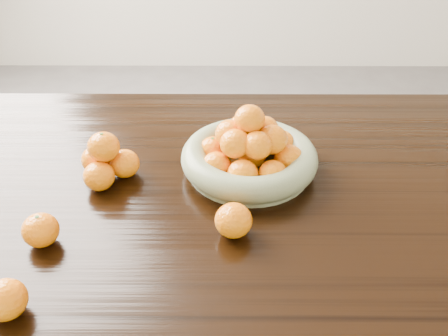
{
  "coord_description": "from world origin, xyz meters",
  "views": [
    {
      "loc": [
        0.02,
        -0.89,
        1.43
      ],
      "look_at": [
        0.02,
        -0.02,
        0.83
      ],
      "focal_mm": 40.0,
      "sensor_mm": 36.0,
      "label": 1
    }
  ],
  "objects_px": {
    "fruit_bowl": "(250,153)",
    "orange_pyramid": "(106,161)",
    "dining_table": "(215,223)",
    "loose_orange_0": "(41,230)"
  },
  "relations": [
    {
      "from": "fruit_bowl",
      "to": "orange_pyramid",
      "type": "relative_size",
      "value": 2.31
    },
    {
      "from": "dining_table",
      "to": "loose_orange_0",
      "type": "distance_m",
      "value": 0.39
    },
    {
      "from": "loose_orange_0",
      "to": "fruit_bowl",
      "type": "bearing_deg",
      "value": 31.51
    },
    {
      "from": "dining_table",
      "to": "orange_pyramid",
      "type": "height_order",
      "value": "orange_pyramid"
    },
    {
      "from": "fruit_bowl",
      "to": "loose_orange_0",
      "type": "relative_size",
      "value": 4.47
    },
    {
      "from": "fruit_bowl",
      "to": "loose_orange_0",
      "type": "xyz_separation_m",
      "value": [
        -0.41,
        -0.25,
        -0.01
      ]
    },
    {
      "from": "orange_pyramid",
      "to": "fruit_bowl",
      "type": "bearing_deg",
      "value": 5.79
    },
    {
      "from": "fruit_bowl",
      "to": "orange_pyramid",
      "type": "height_order",
      "value": "fruit_bowl"
    },
    {
      "from": "orange_pyramid",
      "to": "loose_orange_0",
      "type": "distance_m",
      "value": 0.24
    },
    {
      "from": "dining_table",
      "to": "fruit_bowl",
      "type": "distance_m",
      "value": 0.18
    }
  ]
}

